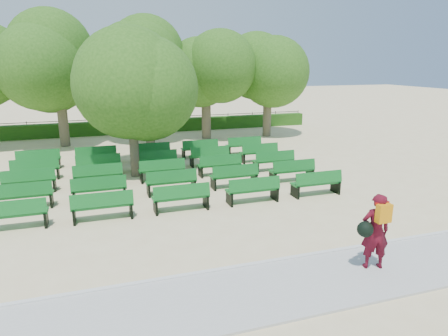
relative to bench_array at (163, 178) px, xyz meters
name	(u,v)px	position (x,y,z in m)	size (l,w,h in m)	color
ground	(177,193)	(0.22, -1.78, -0.10)	(120.00, 120.00, 0.00)	beige
paving	(247,295)	(0.22, -9.18, -0.07)	(30.00, 2.20, 0.06)	#B4B4AF
curb	(230,269)	(0.22, -8.03, -0.05)	(30.00, 0.12, 0.10)	silver
hedge	(136,127)	(0.22, 12.22, 0.35)	(26.00, 0.70, 0.90)	#255616
fence	(136,132)	(0.22, 12.62, -0.10)	(26.00, 0.10, 1.02)	black
tree_line	(143,144)	(0.22, 8.22, -0.10)	(21.80, 6.80, 7.04)	#33651B
bench_array	(163,178)	(0.00, 0.00, 0.00)	(1.93, 0.69, 1.20)	#126722
tree_among	(130,83)	(-1.02, 1.04, 3.91)	(4.42, 4.42, 6.01)	brown
person	(375,230)	(3.49, -9.06, 0.93)	(0.92, 0.60, 1.87)	#4E0B18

